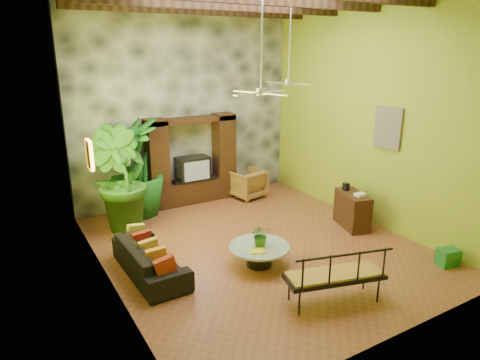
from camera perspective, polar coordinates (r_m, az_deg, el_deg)
ground at (r=9.05m, az=2.20°, el=-8.66°), size 7.00×7.00×0.00m
back_wall at (r=11.34m, az=-7.39°, el=9.70°), size 6.00×0.02×5.00m
left_wall at (r=7.13m, az=-18.37°, el=4.66°), size 0.02×7.00×5.00m
right_wall at (r=10.21m, az=16.84°, el=8.31°), size 0.02×7.00×5.00m
stone_accent_wall at (r=11.29m, az=-7.26°, el=9.67°), size 5.98×0.10×4.98m
entertainment_center at (r=11.31m, az=-6.36°, el=1.78°), size 2.40×0.55×2.30m
ceiling_fan_front at (r=7.73m, az=2.85°, el=13.15°), size 1.28×1.28×1.86m
ceiling_fan_back at (r=10.07m, az=6.52°, el=13.97°), size 1.28×1.28×1.86m
wall_art_mask at (r=8.18m, az=-19.40°, el=3.19°), size 0.06×0.32×0.55m
wall_art_painting at (r=9.81m, az=19.14°, el=6.59°), size 0.06×0.70×0.90m
sofa at (r=8.02m, az=-11.92°, el=-10.24°), size 0.85×2.06×0.60m
wicker_armchair at (r=11.75m, az=1.02°, el=-0.48°), size 0.97×0.99×0.77m
tall_plant_a at (r=10.19m, az=-15.21°, el=0.72°), size 1.47×1.30×2.32m
tall_plant_b at (r=9.80m, az=-15.97°, el=0.08°), size 1.60×1.66×2.35m
tall_plant_c at (r=10.58m, az=-13.61°, el=1.59°), size 1.50×1.50×2.38m
coffee_table at (r=8.17m, az=2.57°, el=-9.65°), size 1.14×1.14×0.40m
centerpiece_plant at (r=8.04m, az=2.82°, el=-7.31°), size 0.48×0.45×0.43m
yellow_tray at (r=7.87m, az=2.33°, el=-9.47°), size 0.31×0.27×0.03m
iron_bench at (r=7.07m, az=12.93°, el=-12.09°), size 1.69×0.99×0.57m
side_console at (r=10.12m, az=14.74°, el=-3.89°), size 0.74×1.10×0.81m
green_bin at (r=9.09m, az=25.99°, el=-9.23°), size 0.43×0.36×0.33m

